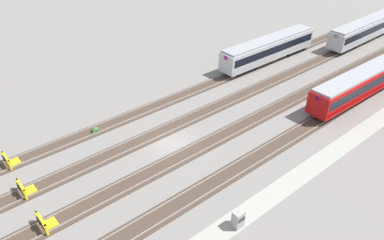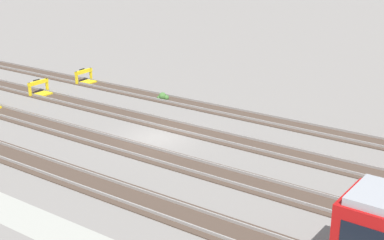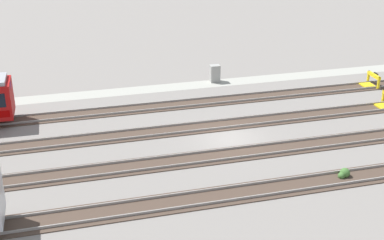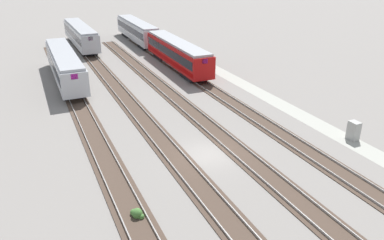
% 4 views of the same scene
% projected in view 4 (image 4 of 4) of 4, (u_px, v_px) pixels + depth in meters
% --- Properties ---
extents(ground_plane, '(400.00, 400.00, 0.00)m').
position_uv_depth(ground_plane, '(207.00, 154.00, 29.06)').
color(ground_plane, gray).
extents(service_walkway, '(54.00, 2.00, 0.01)m').
position_uv_depth(service_walkway, '(325.00, 128.00, 33.54)').
color(service_walkway, '#9E9E93').
rests_on(service_walkway, ground).
extents(rail_track_nearest, '(90.00, 2.23, 0.21)m').
position_uv_depth(rail_track_nearest, '(285.00, 137.00, 31.84)').
color(rail_track_nearest, '#47382D').
rests_on(rail_track_nearest, ground).
extents(rail_track_near_inner, '(90.00, 2.24, 0.21)m').
position_uv_depth(rail_track_near_inner, '(235.00, 148.00, 29.97)').
color(rail_track_near_inner, '#47382D').
rests_on(rail_track_near_inner, ground).
extents(rail_track_middle, '(90.00, 2.24, 0.21)m').
position_uv_depth(rail_track_middle, '(178.00, 160.00, 28.10)').
color(rail_track_middle, '#47382D').
rests_on(rail_track_middle, ground).
extents(rail_track_far_inner, '(90.00, 2.23, 0.21)m').
position_uv_depth(rail_track_far_inner, '(113.00, 175.00, 26.23)').
color(rail_track_far_inner, '#47382D').
rests_on(rail_track_far_inner, ground).
extents(subway_car_front_row_leftmost, '(18.04, 3.07, 3.70)m').
position_uv_depth(subway_car_front_row_leftmost, '(81.00, 35.00, 63.09)').
color(subway_car_front_row_leftmost, '#B7BABF').
rests_on(subway_car_front_row_leftmost, ground).
extents(subway_car_front_row_left_inner, '(18.02, 2.94, 3.70)m').
position_uv_depth(subway_car_front_row_left_inner, '(65.00, 65.00, 45.54)').
color(subway_car_front_row_left_inner, '#B7BABF').
rests_on(subway_car_front_row_left_inner, ground).
extents(subway_car_front_row_centre, '(18.04, 3.12, 3.70)m').
position_uv_depth(subway_car_front_row_centre, '(137.00, 30.00, 67.00)').
color(subway_car_front_row_centre, '#B7BABF').
rests_on(subway_car_front_row_centre, ground).
extents(subway_car_front_row_right_inner, '(18.05, 3.20, 3.70)m').
position_uv_depth(subway_car_front_row_right_inner, '(177.00, 53.00, 51.15)').
color(subway_car_front_row_right_inner, '#A80F0F').
rests_on(subway_car_front_row_right_inner, ground).
extents(electrical_cabinet, '(0.90, 0.73, 1.60)m').
position_uv_depth(electrical_cabinet, '(354.00, 131.00, 31.17)').
color(electrical_cabinet, '#9E9E99').
rests_on(electrical_cabinet, ground).
extents(weed_clump, '(0.92, 0.70, 0.64)m').
position_uv_depth(weed_clump, '(137.00, 214.00, 21.96)').
color(weed_clump, '#427033').
rests_on(weed_clump, ground).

